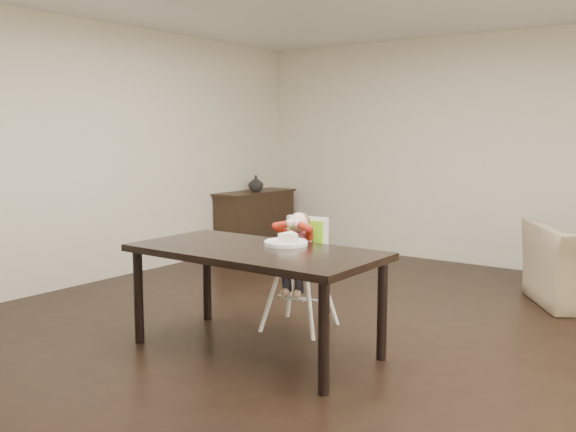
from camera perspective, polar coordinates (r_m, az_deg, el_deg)
name	(u,v)px	position (r m, az deg, el deg)	size (l,w,h in m)	color
ground	(318,343)	(4.90, 2.66, -11.18)	(7.00, 7.00, 0.00)	black
room_walls	(319,91)	(4.66, 2.80, 11.01)	(6.02, 7.02, 2.71)	beige
dining_table	(255,259)	(4.56, -2.93, -3.87)	(1.80, 0.90, 0.75)	black
high_chair	(301,247)	(5.11, 1.15, -2.74)	(0.44, 0.44, 0.94)	white
plate	(287,241)	(4.67, -0.09, -2.21)	(0.32, 0.32, 0.09)	white
sideboard	(255,221)	(8.55, -2.93, -0.41)	(0.44, 1.26, 0.79)	black
vase	(256,184)	(8.51, -2.87, 2.89)	(0.20, 0.21, 0.20)	#99999E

